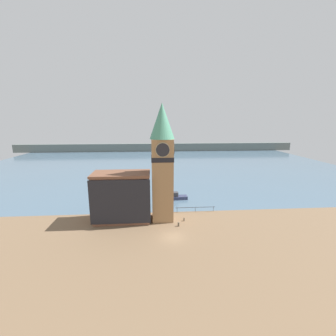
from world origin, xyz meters
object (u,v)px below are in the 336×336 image
Objects in this scene: pier_building at (122,197)px; clock_tower at (162,160)px; mooring_bollard_far at (184,219)px; mooring_bollard_near at (179,224)px; boat_near at (176,197)px.

clock_tower is at bearing -0.63° from pier_building.
pier_building reaches higher than mooring_bollard_far.
pier_building is at bearing 161.88° from mooring_bollard_near.
pier_building reaches higher than boat_near.
mooring_bollard_near is at bearing -97.43° from boat_near.
pier_building reaches higher than mooring_bollard_near.
clock_tower is 4.39× the size of boat_near.
pier_building is 14.14× the size of mooring_bollard_near.
mooring_bollard_near is at bearing -50.47° from clock_tower.
mooring_bollard_near is (11.10, -3.63, -4.56)m from pier_building.
boat_near is at bearing 85.65° from mooring_bollard_near.
mooring_bollard_near is 2.61m from mooring_bollard_far.
mooring_bollard_near is 1.12× the size of mooring_bollard_far.
boat_near is (4.07, 11.58, -11.73)m from clock_tower.
mooring_bollard_near is (-1.15, -15.12, -0.24)m from boat_near.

